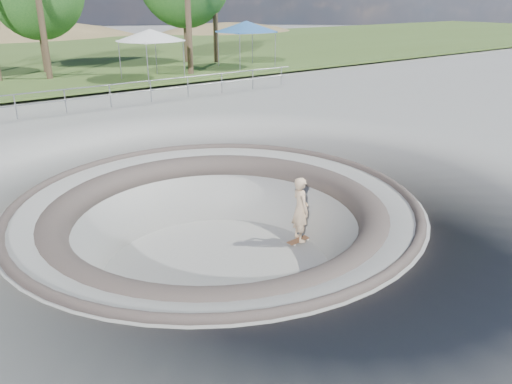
% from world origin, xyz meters
% --- Properties ---
extents(ground, '(180.00, 180.00, 0.00)m').
position_xyz_m(ground, '(0.00, 0.00, 0.00)').
color(ground, gray).
rests_on(ground, ground).
extents(skate_bowl, '(14.00, 14.00, 4.10)m').
position_xyz_m(skate_bowl, '(0.00, 0.00, -1.83)').
color(skate_bowl, gray).
rests_on(skate_bowl, ground).
extents(safety_railing, '(25.00, 0.06, 1.03)m').
position_xyz_m(safety_railing, '(0.00, 12.00, 0.69)').
color(safety_railing, gray).
rests_on(safety_railing, ground).
extents(skateboard, '(0.83, 0.27, 0.09)m').
position_xyz_m(skateboard, '(2.70, -0.21, -1.83)').
color(skateboard, brown).
rests_on(skateboard, ground).
extents(skater, '(0.64, 0.81, 1.94)m').
position_xyz_m(skater, '(2.70, -0.21, -0.85)').
color(skater, '#D9B58C').
rests_on(skater, skateboard).
extents(canopy_white, '(5.51, 5.51, 2.84)m').
position_xyz_m(canopy_white, '(7.01, 18.00, 2.77)').
color(canopy_white, gray).
rests_on(canopy_white, ground).
extents(canopy_blue, '(6.05, 6.05, 3.06)m').
position_xyz_m(canopy_blue, '(14.66, 19.06, 2.96)').
color(canopy_blue, gray).
rests_on(canopy_blue, ground).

